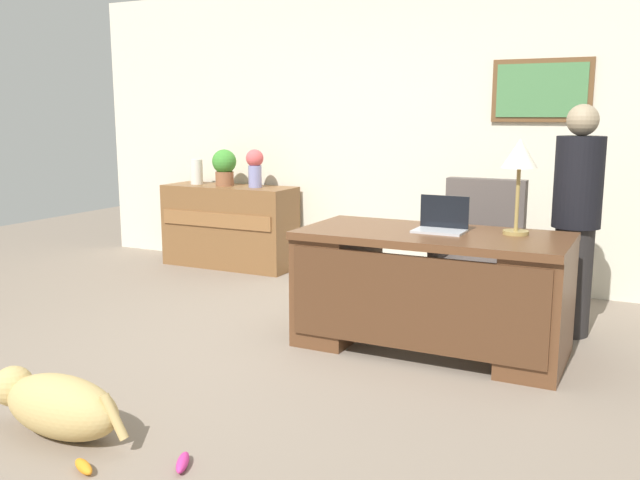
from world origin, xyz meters
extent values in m
plane|color=gray|center=(0.00, 0.00, 0.00)|extent=(12.00, 12.00, 0.00)
cube|color=beige|center=(0.00, 2.60, 1.35)|extent=(7.00, 0.12, 2.70)
cube|color=brown|center=(1.10, 2.52, 1.71)|extent=(0.80, 0.03, 0.51)
cube|color=#4A814A|center=(1.10, 2.50, 1.71)|extent=(0.72, 0.01, 0.43)
cube|color=brown|center=(0.76, 0.75, 0.75)|extent=(1.69, 0.81, 0.05)
cube|color=brown|center=(0.09, 0.75, 0.36)|extent=(0.36, 0.75, 0.73)
cube|color=brown|center=(1.43, 0.75, 0.36)|extent=(0.36, 0.75, 0.73)
cube|color=#4E2F1C|center=(0.76, 0.37, 0.40)|extent=(1.59, 0.04, 0.58)
cube|color=brown|center=(-1.80, 2.25, 0.41)|extent=(1.35, 0.48, 0.81)
cube|color=brown|center=(-1.80, 2.00, 0.50)|extent=(1.25, 0.02, 0.14)
cube|color=#564C47|center=(0.85, 1.56, 0.37)|extent=(0.60, 0.58, 0.18)
cylinder|color=black|center=(0.85, 1.56, 0.14)|extent=(0.10, 0.10, 0.28)
cylinder|color=black|center=(0.85, 1.56, 0.03)|extent=(0.52, 0.52, 0.05)
cube|color=#564C47|center=(0.85, 1.80, 0.75)|extent=(0.60, 0.12, 0.57)
cube|color=#564C47|center=(0.59, 1.56, 0.57)|extent=(0.08, 0.50, 0.22)
cube|color=#564C47|center=(1.11, 1.56, 0.57)|extent=(0.08, 0.50, 0.22)
cylinder|color=#262323|center=(1.54, 1.46, 0.38)|extent=(0.26, 0.26, 0.76)
cylinder|color=black|center=(1.54, 1.46, 1.07)|extent=(0.32, 0.32, 0.61)
sphere|color=#9C886A|center=(1.54, 1.46, 1.48)|extent=(0.21, 0.21, 0.21)
ellipsoid|color=tan|center=(-0.43, -1.24, 0.15)|extent=(0.67, 0.31, 0.30)
sphere|color=tan|center=(-0.77, -1.23, 0.19)|extent=(0.20, 0.20, 0.20)
cylinder|color=tan|center=(-0.10, -1.25, 0.17)|extent=(0.15, 0.05, 0.21)
cube|color=#B2B5BA|center=(0.80, 0.76, 0.78)|extent=(0.32, 0.22, 0.01)
cube|color=black|center=(0.80, 0.86, 0.90)|extent=(0.32, 0.01, 0.21)
cylinder|color=#9E8447|center=(1.25, 0.90, 0.79)|extent=(0.16, 0.16, 0.02)
cylinder|color=#9E8447|center=(1.25, 0.90, 0.99)|extent=(0.02, 0.02, 0.39)
cone|color=silver|center=(1.25, 0.90, 1.28)|extent=(0.22, 0.22, 0.18)
cylinder|color=#8689C0|center=(-1.50, 2.25, 0.92)|extent=(0.13, 0.13, 0.21)
sphere|color=#DF5658|center=(-1.50, 2.25, 1.09)|extent=(0.17, 0.17, 0.17)
cylinder|color=silver|center=(-2.19, 2.25, 0.94)|extent=(0.13, 0.13, 0.25)
cylinder|color=brown|center=(-1.85, 2.25, 0.88)|extent=(0.18, 0.18, 0.14)
sphere|color=#409133|center=(-1.85, 2.25, 1.05)|extent=(0.24, 0.24, 0.24)
ellipsoid|color=#D8338C|center=(0.26, -1.23, 0.03)|extent=(0.12, 0.17, 0.05)
ellipsoid|color=orange|center=(-0.10, -1.45, 0.03)|extent=(0.16, 0.10, 0.05)
camera|label=1|loc=(2.03, -3.44, 1.52)|focal=38.57mm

